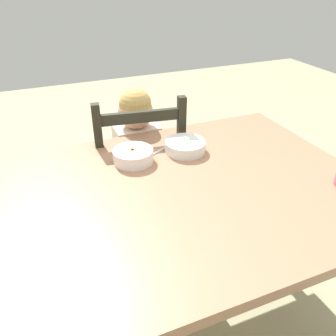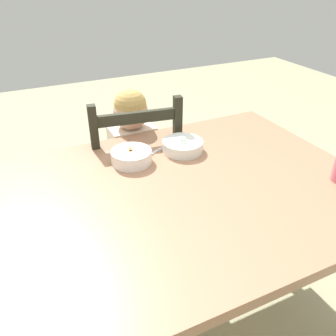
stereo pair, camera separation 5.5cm
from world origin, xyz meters
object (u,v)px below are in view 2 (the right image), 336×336
at_px(child_figure, 135,154).
at_px(spoon, 149,155).
at_px(bowl_of_peas, 183,146).
at_px(bowl_of_carrots, 131,156).
at_px(dining_chair, 135,183).
at_px(dining_table, 168,213).

bearing_deg(child_figure, spoon, -96.29).
height_order(bowl_of_peas, bowl_of_carrots, bowl_of_carrots).
xyz_separation_m(child_figure, bowl_of_peas, (0.12, -0.29, 0.16)).
bearing_deg(bowl_of_carrots, dining_chair, 69.80).
bearing_deg(spoon, dining_table, -99.55).
bearing_deg(spoon, child_figure, 83.71).
bearing_deg(dining_table, child_figure, 82.04).
xyz_separation_m(dining_table, child_figure, (0.08, 0.55, -0.04)).
bearing_deg(spoon, bowl_of_peas, -8.41).
bearing_deg(dining_chair, bowl_of_carrots, -110.20).
bearing_deg(child_figure, bowl_of_carrots, -111.95).
relative_size(dining_chair, child_figure, 1.00).
height_order(dining_table, spoon, spoon).
distance_m(child_figure, spoon, 0.30).
distance_m(child_figure, bowl_of_carrots, 0.35).
relative_size(dining_chair, bowl_of_peas, 5.56).
height_order(child_figure, spoon, child_figure).
bearing_deg(dining_chair, spoon, -94.55).
relative_size(bowl_of_carrots, spoon, 1.25).
distance_m(dining_chair, bowl_of_carrots, 0.46).
height_order(child_figure, bowl_of_peas, child_figure).
height_order(dining_table, bowl_of_peas, bowl_of_peas).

